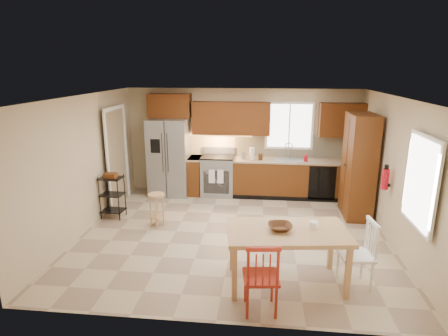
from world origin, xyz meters
The scene contains 33 objects.
floor centered at (0.00, 0.00, 0.00)m, with size 5.50×5.50×0.00m, color tan.
ceiling centered at (0.00, 0.00, 2.50)m, with size 5.50×5.00×0.02m, color silver.
wall_back centered at (0.00, 2.50, 1.25)m, with size 5.50×0.02×2.50m, color #CCB793.
wall_front centered at (0.00, -2.50, 1.25)m, with size 5.50×0.02×2.50m, color #CCB793.
wall_left centered at (-2.75, 0.00, 1.25)m, with size 0.02×5.00×2.50m, color #CCB793.
wall_right centered at (2.75, 0.00, 1.25)m, with size 0.02×5.00×2.50m, color #CCB793.
refrigerator centered at (-1.70, 2.12, 0.91)m, with size 0.92×0.75×1.82m, color gray.
range_stove centered at (-0.55, 2.19, 0.46)m, with size 0.76×0.63×0.92m, color gray.
base_cabinet_narrow centered at (-1.10, 2.20, 0.45)m, with size 0.30×0.60×0.90m, color #593210.
base_cabinet_run centered at (1.29, 2.20, 0.45)m, with size 2.92×0.60×0.90m, color #593210.
dishwasher centered at (1.85, 1.91, 0.45)m, with size 0.60×0.02×0.78m, color black.
backsplash centered at (1.29, 2.48, 1.18)m, with size 2.92×0.03×0.55m, color beige.
upper_over_fridge centered at (-1.70, 2.33, 2.10)m, with size 1.00×0.35×0.55m, color #602B10.
upper_left_block centered at (-0.25, 2.33, 1.83)m, with size 1.80×0.35×0.75m, color #602B10.
upper_right_block centered at (2.25, 2.33, 1.83)m, with size 1.00×0.35×0.75m, color #602B10.
window_back centered at (1.10, 2.48, 1.65)m, with size 1.12×0.04×1.12m, color white.
sink centered at (1.10, 2.20, 0.86)m, with size 0.62×0.46×0.16m, color gray.
undercab_glow centered at (-0.55, 2.30, 1.43)m, with size 1.60×0.30×0.01m, color #FFBF66.
soap_bottle centered at (1.48, 2.10, 1.00)m, with size 0.09×0.09×0.19m, color red.
paper_towel centered at (0.25, 2.15, 1.04)m, with size 0.12×0.12×0.28m, color white.
canister_steel centered at (0.05, 2.15, 0.99)m, with size 0.11×0.11×0.18m, color gray.
canister_wood centered at (0.45, 2.12, 0.97)m, with size 0.10×0.10×0.14m, color #4E2715.
pantry centered at (2.43, 1.20, 1.05)m, with size 0.50×0.95×2.10m, color #593210.
fire_extinguisher centered at (2.63, 0.15, 1.10)m, with size 0.12×0.12×0.36m, color red.
window_right centered at (2.68, -1.15, 1.45)m, with size 0.04×1.02×1.32m, color white.
doorway centered at (-2.67, 1.30, 1.05)m, with size 0.04×0.95×2.10m, color #8C7A59.
dining_table centered at (0.87, -1.52, 0.40)m, with size 1.65×0.93×0.80m, color tan, non-canonical shape.
chair_red centered at (0.52, -2.17, 0.48)m, with size 0.45×0.45×0.97m, color #B22B1B, non-canonical shape.
chair_white centered at (1.82, -1.47, 0.48)m, with size 0.45×0.45×0.97m, color white, non-canonical shape.
table_bowl centered at (0.77, -1.52, 0.81)m, with size 0.33×0.33×0.08m, color #4E2715.
table_jar centered at (1.23, -1.42, 0.84)m, with size 0.13×0.13×0.15m, color white.
bar_stool centered at (-1.49, 0.22, 0.32)m, with size 0.32×0.32×0.65m, color tan, non-canonical shape.
utility_cart centered at (-2.50, 0.55, 0.44)m, with size 0.44×0.34×0.88m, color black, non-canonical shape.
Camera 1 is at (0.51, -6.31, 2.99)m, focal length 30.00 mm.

